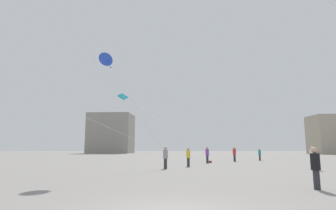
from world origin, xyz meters
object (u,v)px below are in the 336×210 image
person_in_red (233,153)px  handbag_beside_flyer (209,162)px  person_in_purple (206,154)px  kite_cyan_delta (124,98)px  person_in_black (314,166)px  building_left_hall (111,134)px  person_in_teal (259,154)px  person_in_yellow (187,156)px  kite_cobalt_diamond (106,60)px  person_in_grey (165,157)px  person_in_white (311,157)px

person_in_red → handbag_beside_flyer: (-3.58, -3.24, -0.90)m
person_in_purple → kite_cyan_delta: 18.50m
person_in_black → building_left_hall: (-25.06, 81.54, 5.50)m
handbag_beside_flyer → person_in_purple: bearing=-164.1°
person_in_teal → kite_cyan_delta: kite_cyan_delta is taller
building_left_hall → person_in_red: bearing=-64.5°
person_in_purple → person_in_red: (3.93, 3.34, 0.01)m
person_in_yellow → kite_cobalt_diamond: bearing=-9.4°
person_in_purple → handbag_beside_flyer: size_ratio=5.77×
person_in_grey → handbag_beside_flyer: size_ratio=5.68×
person_in_purple → building_left_hall: size_ratio=0.13×
person_in_yellow → person_in_grey: bearing=-10.6°
person_in_red → kite_cobalt_diamond: 22.79m
handbag_beside_flyer → person_in_black: bearing=-86.5°
person_in_black → kite_cyan_delta: (-13.18, 32.26, 8.77)m
person_in_grey → person_in_white: bearing=18.8°
handbag_beside_flyer → person_in_teal: bearing=38.2°
person_in_red → handbag_beside_flyer: size_ratio=5.83×
person_in_grey → person_in_black: 13.32m
building_left_hall → person_in_white: bearing=-66.9°
person_in_red → kite_cyan_delta: size_ratio=0.15×
person_in_purple → person_in_red: bearing=-34.7°
person_in_red → person_in_black: (-2.30, -24.07, -0.07)m
handbag_beside_flyer → person_in_grey: bearing=-119.2°
person_in_purple → person_in_red: person_in_red is taller
person_in_red → person_in_purple: bearing=131.5°
person_in_black → person_in_purple: bearing=130.9°
person_in_teal → handbag_beside_flyer: 9.83m
person_in_yellow → person_in_white: bearing=93.9°
kite_cobalt_diamond → handbag_beside_flyer: kite_cobalt_diamond is taller
kite_cyan_delta → person_in_purple: bearing=-44.9°
person_in_red → person_in_teal: bearing=-54.5°
kite_cyan_delta → building_left_hall: (-11.89, 49.28, -3.27)m
person_in_teal → kite_cyan_delta: (-19.60, 5.36, 8.82)m
person_in_yellow → person_in_purple: bearing=-175.7°
person_in_red → person_in_teal: size_ratio=1.13×
person_in_yellow → kite_cobalt_diamond: kite_cobalt_diamond is taller
kite_cobalt_diamond → kite_cyan_delta: bearing=96.3°
person_in_teal → person_in_yellow: bearing=-95.6°
person_in_red → person_in_yellow: 11.67m
person_in_grey → kite_cyan_delta: 23.35m
person_in_purple → handbag_beside_flyer: 0.96m
kite_cobalt_diamond → kite_cyan_delta: (-2.88, 26.01, 2.16)m
person_in_yellow → building_left_hall: size_ratio=0.12×
building_left_hall → handbag_beside_flyer: building_left_hall is taller
person_in_black → handbag_beside_flyer: bearing=130.0°
person_in_red → kite_cyan_delta: 19.55m
person_in_purple → person_in_teal: bearing=-37.6°
person_in_white → person_in_red: bearing=81.5°
person_in_white → person_in_yellow: 10.31m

